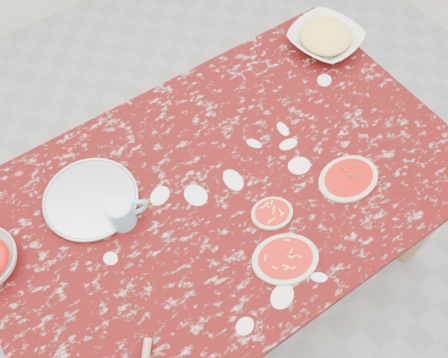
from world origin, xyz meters
TOP-DOWN VIEW (x-y plane):
  - ground at (0.00, 0.00)m, footprint 4.00×4.00m
  - worktable at (0.00, 0.00)m, footprint 1.60×1.00m
  - pizza_tray at (-0.38, 0.20)m, footprint 0.31×0.31m
  - cheese_bowl at (0.69, 0.31)m, footprint 0.32×0.32m
  - flour_mug at (-0.33, 0.08)m, footprint 0.13×0.09m
  - pizza_left at (0.01, -0.32)m, footprint 0.25×0.22m
  - pizza_mid at (0.07, -0.17)m, footprint 0.16×0.14m
  - pizza_right at (0.35, -0.21)m, footprint 0.22×0.17m

SIDE VIEW (x-z plane):
  - ground at x=0.00m, z-range 0.00..0.00m
  - worktable at x=0.00m, z-range 0.29..1.04m
  - pizza_tray at x=-0.38m, z-range 0.75..0.76m
  - pizza_right at x=0.35m, z-range 0.75..0.77m
  - pizza_left at x=0.01m, z-range 0.75..0.77m
  - pizza_mid at x=0.07m, z-range 0.75..0.77m
  - cheese_bowl at x=0.69m, z-range 0.75..0.81m
  - flour_mug at x=-0.33m, z-range 0.75..0.85m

